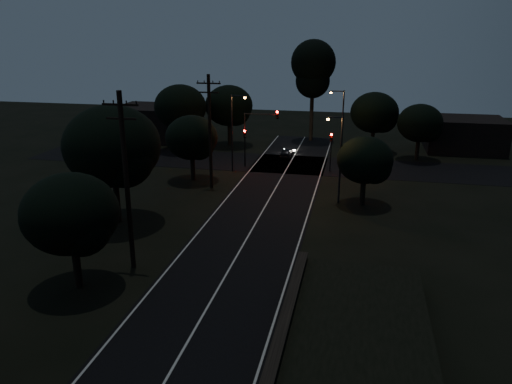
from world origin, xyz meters
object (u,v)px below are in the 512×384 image
at_px(car, 287,153).
at_px(streetlight_a, 234,128).
at_px(utility_pole_far, 210,130).
at_px(signal_mast, 260,128).
at_px(signal_left, 245,141).
at_px(streetlight_b, 341,121).
at_px(signal_right, 331,145).
at_px(streetlight_c, 339,154).
at_px(utility_pole_mid, 126,180).
at_px(tall_pine, 313,68).

bearing_deg(car, streetlight_a, 60.75).
relative_size(utility_pole_far, car, 3.39).
height_order(utility_pole_far, signal_mast, utility_pole_far).
xyz_separation_m(utility_pole_far, signal_left, (1.40, 7.99, -2.65)).
relative_size(signal_left, streetlight_b, 0.51).
distance_m(utility_pole_far, signal_left, 8.53).
bearing_deg(signal_right, car, 136.10).
xyz_separation_m(signal_left, signal_mast, (1.69, 0.00, 1.50)).
distance_m(utility_pole_far, streetlight_c, 12.05).
height_order(utility_pole_far, streetlight_a, utility_pole_far).
relative_size(utility_pole_mid, car, 3.55).
bearing_deg(tall_pine, signal_left, -110.46).
distance_m(streetlight_b, car, 7.42).
distance_m(utility_pole_mid, streetlight_a, 23.04).
bearing_deg(streetlight_b, streetlight_c, -87.86).
height_order(signal_mast, streetlight_a, streetlight_a).
height_order(signal_left, streetlight_b, streetlight_b).
bearing_deg(streetlight_c, signal_right, 97.02).
bearing_deg(signal_mast, streetlight_c, -48.81).
bearing_deg(signal_right, tall_pine, 103.49).
relative_size(utility_pole_far, streetlight_b, 1.31).
relative_size(tall_pine, streetlight_b, 1.64).
relative_size(signal_right, streetlight_c, 0.55).
relative_size(utility_pole_far, signal_right, 2.56).
bearing_deg(streetlight_c, streetlight_b, 92.14).
xyz_separation_m(signal_mast, streetlight_a, (-2.39, -1.99, 0.30)).
height_order(utility_pole_mid, utility_pole_far, utility_pole_mid).
bearing_deg(car, streetlight_c, 116.73).
bearing_deg(car, tall_pine, -96.91).
height_order(utility_pole_mid, signal_left, utility_pole_mid).
relative_size(utility_pole_mid, signal_left, 2.68).
xyz_separation_m(signal_mast, car, (2.15, 5.16, -3.81)).
relative_size(utility_pole_far, streetlight_a, 1.31).
relative_size(tall_pine, signal_right, 3.20).
xyz_separation_m(utility_pole_far, streetlight_a, (0.69, 6.00, -0.85)).
bearing_deg(streetlight_a, tall_pine, 69.64).
height_order(utility_pole_mid, streetlight_a, utility_pole_mid).
bearing_deg(utility_pole_far, streetlight_c, -9.60).
bearing_deg(streetlight_b, car, 169.30).
bearing_deg(utility_pole_far, signal_left, 80.06).
bearing_deg(signal_mast, utility_pole_mid, -97.04).
xyz_separation_m(signal_mast, streetlight_c, (8.74, -9.99, 0.01)).
distance_m(utility_pole_far, streetlight_a, 6.10).
distance_m(utility_pole_mid, streetlight_c, 19.15).
distance_m(signal_left, streetlight_c, 14.52).
height_order(tall_pine, car, tall_pine).
xyz_separation_m(tall_pine, signal_mast, (-3.91, -15.01, -5.11)).
distance_m(tall_pine, signal_mast, 16.33).
height_order(signal_left, streetlight_c, streetlight_c).
distance_m(utility_pole_far, signal_right, 13.53).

